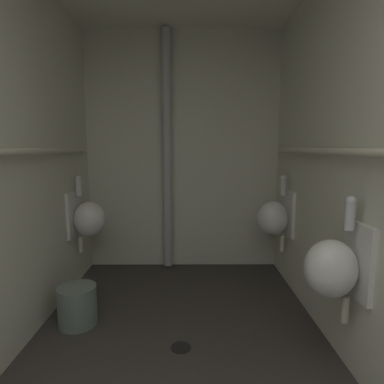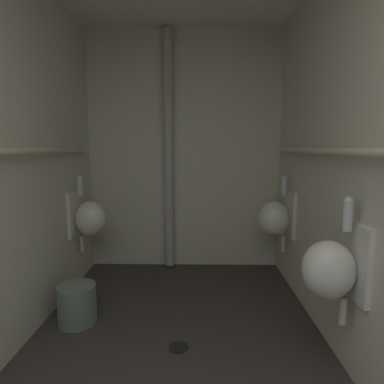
{
  "view_description": "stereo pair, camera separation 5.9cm",
  "coord_description": "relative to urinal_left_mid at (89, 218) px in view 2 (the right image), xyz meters",
  "views": [
    {
      "loc": [
        0.08,
        0.05,
        1.37
      ],
      "look_at": [
        0.1,
        2.84,
        0.97
      ],
      "focal_mm": 30.11,
      "sensor_mm": 36.0,
      "label": 1
    },
    {
      "loc": [
        0.14,
        0.05,
        1.37
      ],
      "look_at": [
        0.1,
        2.84,
        0.97
      ],
      "focal_mm": 30.11,
      "sensor_mm": 36.0,
      "label": 2
    }
  ],
  "objects": [
    {
      "name": "wall_right",
      "position": [
        2.01,
        -1.27,
        0.62
      ],
      "size": [
        0.06,
        3.78,
        2.61
      ],
      "primitive_type": "cube",
      "color": "beige",
      "rests_on": "ground"
    },
    {
      "name": "standpipe_back_wall",
      "position": [
        0.74,
        0.48,
        0.62
      ],
      "size": [
        0.1,
        0.1,
        2.56
      ],
      "primitive_type": "cylinder",
      "color": "#B2B2B2",
      "rests_on": "ground"
    },
    {
      "name": "supply_pipe_right",
      "position": [
        1.92,
        -1.23,
        0.65
      ],
      "size": [
        0.06,
        2.99,
        0.06
      ],
      "color": "beige"
    },
    {
      "name": "wall_back",
      "position": [
        0.91,
        0.59,
        0.62
      ],
      "size": [
        2.24,
        0.06,
        2.61
      ],
      "primitive_type": "cube",
      "color": "beige",
      "rests_on": "ground"
    },
    {
      "name": "urinal_left_mid",
      "position": [
        0.0,
        0.0,
        0.0
      ],
      "size": [
        0.32,
        0.3,
        0.76
      ],
      "color": "silver"
    },
    {
      "name": "waste_bin",
      "position": [
        0.13,
        -0.71,
        -0.53
      ],
      "size": [
        0.29,
        0.29,
        0.3
      ],
      "primitive_type": "cylinder",
      "color": "slate",
      "rests_on": "ground"
    },
    {
      "name": "urinal_right_far",
      "position": [
        1.83,
        0.03,
        0.0
      ],
      "size": [
        0.32,
        0.3,
        0.76
      ],
      "color": "silver"
    },
    {
      "name": "floor",
      "position": [
        0.91,
        -1.27,
        -0.72
      ],
      "size": [
        2.24,
        3.78,
        0.08
      ],
      "primitive_type": "cube",
      "color": "#383330",
      "rests_on": "ground"
    },
    {
      "name": "urinal_right_mid",
      "position": [
        1.83,
        -1.28,
        0.0
      ],
      "size": [
        0.32,
        0.3,
        0.76
      ],
      "color": "silver"
    },
    {
      "name": "floor_drain",
      "position": [
        0.93,
        -1.01,
        -0.68
      ],
      "size": [
        0.14,
        0.14,
        0.01
      ],
      "primitive_type": "cylinder",
      "color": "black",
      "rests_on": "ground"
    }
  ]
}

